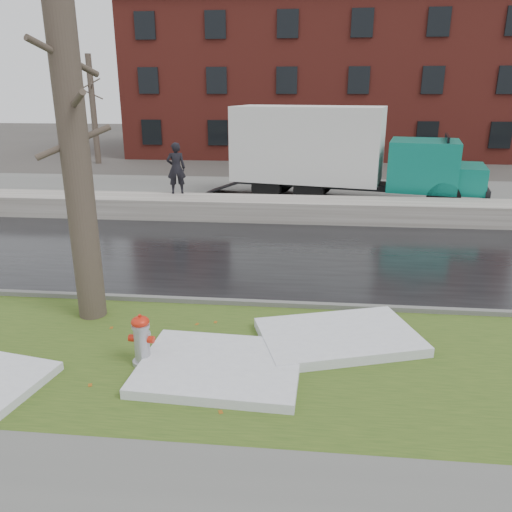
# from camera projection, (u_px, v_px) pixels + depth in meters

# --- Properties ---
(ground) EXTENTS (120.00, 120.00, 0.00)m
(ground) POSITION_uv_depth(u_px,v_px,m) (240.00, 327.00, 9.82)
(ground) COLOR #47423D
(ground) RESTS_ON ground
(verge) EXTENTS (60.00, 4.50, 0.04)m
(verge) POSITION_uv_depth(u_px,v_px,m) (230.00, 358.00, 8.63)
(verge) COLOR #314C19
(verge) RESTS_ON ground
(road) EXTENTS (60.00, 7.00, 0.03)m
(road) POSITION_uv_depth(u_px,v_px,m) (261.00, 255.00, 14.06)
(road) COLOR black
(road) RESTS_ON ground
(parking_lot) EXTENTS (60.00, 9.00, 0.03)m
(parking_lot) POSITION_uv_depth(u_px,v_px,m) (278.00, 195.00, 22.08)
(parking_lot) COLOR slate
(parking_lot) RESTS_ON ground
(curb) EXTENTS (60.00, 0.15, 0.14)m
(curb) POSITION_uv_depth(u_px,v_px,m) (246.00, 303.00, 10.74)
(curb) COLOR slate
(curb) RESTS_ON ground
(snowbank) EXTENTS (60.00, 1.60, 0.75)m
(snowbank) POSITION_uv_depth(u_px,v_px,m) (272.00, 209.00, 17.91)
(snowbank) COLOR beige
(snowbank) RESTS_ON ground
(brick_building) EXTENTS (26.00, 12.00, 10.00)m
(brick_building) POSITION_uv_depth(u_px,v_px,m) (320.00, 82.00, 36.35)
(brick_building) COLOR maroon
(brick_building) RESTS_ON ground
(bg_tree_left) EXTENTS (1.40, 1.62, 6.50)m
(bg_tree_left) POSITION_uv_depth(u_px,v_px,m) (93.00, 109.00, 30.68)
(bg_tree_left) COLOR brown
(bg_tree_left) RESTS_ON ground
(bg_tree_center) EXTENTS (1.40, 1.62, 6.50)m
(bg_tree_center) POSITION_uv_depth(u_px,v_px,m) (202.00, 107.00, 33.87)
(bg_tree_center) COLOR brown
(bg_tree_center) RESTS_ON ground
(fire_hydrant) EXTENTS (0.44, 0.38, 0.91)m
(fire_hydrant) POSITION_uv_depth(u_px,v_px,m) (142.00, 338.00, 8.29)
(fire_hydrant) COLOR #A5A7AD
(fire_hydrant) RESTS_ON verge
(tree) EXTENTS (1.20, 1.42, 6.78)m
(tree) POSITION_uv_depth(u_px,v_px,m) (74.00, 146.00, 9.20)
(tree) COLOR brown
(tree) RESTS_ON verge
(box_truck) EXTENTS (11.60, 4.59, 3.83)m
(box_truck) POSITION_uv_depth(u_px,v_px,m) (337.00, 152.00, 20.32)
(box_truck) COLOR black
(box_truck) RESTS_ON ground
(worker) EXTENTS (0.79, 0.64, 1.88)m
(worker) POSITION_uv_depth(u_px,v_px,m) (176.00, 168.00, 18.40)
(worker) COLOR black
(worker) RESTS_ON snowbank
(snow_patch_near) EXTENTS (2.69, 2.12, 0.16)m
(snow_patch_near) POSITION_uv_depth(u_px,v_px,m) (220.00, 367.00, 8.18)
(snow_patch_near) COLOR white
(snow_patch_near) RESTS_ON verge
(snow_patch_side) EXTENTS (3.21, 2.56, 0.18)m
(snow_patch_side) POSITION_uv_depth(u_px,v_px,m) (339.00, 337.00, 9.15)
(snow_patch_side) COLOR white
(snow_patch_side) RESTS_ON verge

